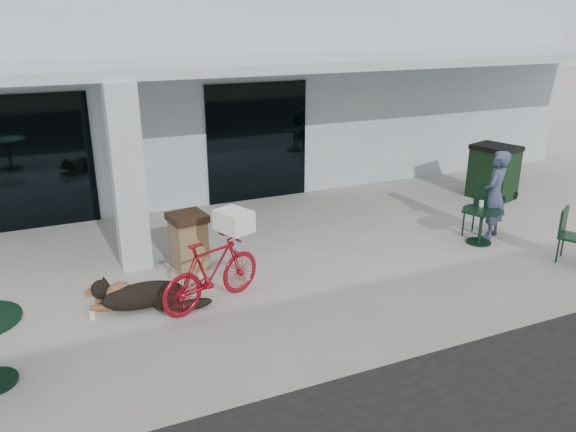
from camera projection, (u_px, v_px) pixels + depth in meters
name	position (u px, v px, depth m)	size (l,w,h in m)	color
ground	(265.00, 307.00, 8.35)	(80.00, 80.00, 0.00)	#A9A79F
building	(146.00, 89.00, 14.92)	(22.00, 7.00, 4.50)	silver
storefront_glass_left	(19.00, 164.00, 10.97)	(2.80, 0.06, 2.70)	black
storefront_glass_right	(257.00, 142.00, 12.87)	(2.40, 0.06, 2.70)	black
column	(128.00, 178.00, 9.24)	(0.50, 0.50, 3.12)	silver
overhang	(191.00, 66.00, 10.37)	(22.00, 2.80, 0.18)	silver
bicycle	(212.00, 272.00, 8.26)	(0.50, 1.76, 1.06)	maroon
laundry_basket	(234.00, 221.00, 8.33)	(0.53, 0.39, 0.32)	white
dog	(144.00, 294.00, 8.25)	(1.37, 0.46, 0.46)	black
cup_near_dog	(92.00, 316.00, 8.00)	(0.08, 0.08, 0.10)	white
cafe_table_far	(480.00, 226.00, 10.59)	(0.72, 0.72, 0.67)	black
cafe_chair_far_a	(573.00, 236.00, 9.72)	(0.43, 0.48, 0.96)	black
cafe_chair_far_b	(479.00, 211.00, 10.87)	(0.47, 0.52, 1.05)	black
person	(495.00, 195.00, 10.70)	(0.63, 0.41, 1.73)	#38405E
cup_on_table	(481.00, 204.00, 10.63)	(0.08, 0.08, 0.12)	white
trash_receptacle	(189.00, 241.00, 9.48)	(0.58, 0.58, 0.99)	brown
wheeled_bin	(493.00, 172.00, 13.17)	(0.78, 0.99, 1.26)	black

